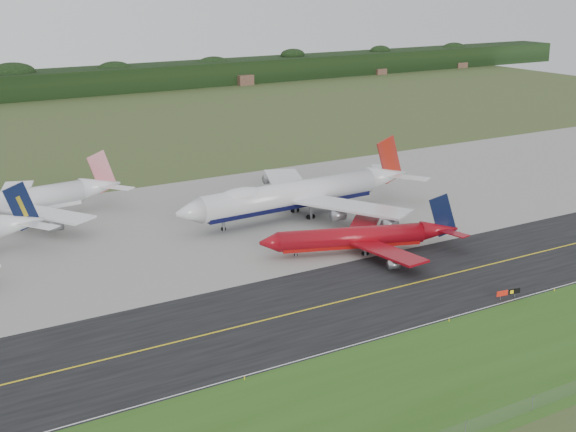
# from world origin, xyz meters

# --- Properties ---
(ground) EXTENTS (600.00, 600.00, 0.00)m
(ground) POSITION_xyz_m (0.00, 0.00, 0.00)
(ground) COLOR #384721
(ground) RESTS_ON ground
(grass_verge) EXTENTS (400.00, 30.00, 0.01)m
(grass_verge) POSITION_xyz_m (0.00, -35.00, 0.01)
(grass_verge) COLOR #2D5619
(grass_verge) RESTS_ON ground
(taxiway) EXTENTS (400.00, 32.00, 0.02)m
(taxiway) POSITION_xyz_m (0.00, -4.00, 0.01)
(taxiway) COLOR black
(taxiway) RESTS_ON ground
(apron) EXTENTS (400.00, 78.00, 0.01)m
(apron) POSITION_xyz_m (0.00, 51.00, 0.01)
(apron) COLOR gray
(apron) RESTS_ON ground
(taxiway_centreline) EXTENTS (400.00, 0.40, 0.00)m
(taxiway_centreline) POSITION_xyz_m (0.00, -4.00, 0.03)
(taxiway_centreline) COLOR yellow
(taxiway_centreline) RESTS_ON taxiway
(taxiway_edge_line) EXTENTS (400.00, 0.25, 0.00)m
(taxiway_edge_line) POSITION_xyz_m (0.00, -19.50, 0.03)
(taxiway_edge_line) COLOR silver
(taxiway_edge_line) RESTS_ON taxiway
(perimeter_fence) EXTENTS (320.00, 0.10, 320.00)m
(perimeter_fence) POSITION_xyz_m (0.00, -48.00, 1.10)
(perimeter_fence) COLOR slate
(perimeter_fence) RESTS_ON ground
(horizon_treeline) EXTENTS (700.00, 25.00, 12.00)m
(horizon_treeline) POSITION_xyz_m (0.00, 273.76, 5.47)
(horizon_treeline) COLOR black
(horizon_treeline) RESTS_ON ground
(jet_ba_747) EXTENTS (66.43, 55.02, 16.71)m
(jet_ba_747) POSITION_xyz_m (14.75, 44.35, 5.69)
(jet_ba_747) COLOR silver
(jet_ba_747) RESTS_ON ground
(jet_red_737) EXTENTS (42.00, 33.28, 11.67)m
(jet_red_737) POSITION_xyz_m (12.64, 15.67, 3.23)
(jet_red_737) COLOR maroon
(jet_red_737) RESTS_ON ground
(jet_star_tail) EXTENTS (54.61, 45.50, 14.40)m
(jet_star_tail) POSITION_xyz_m (-44.59, 74.77, 4.80)
(jet_star_tail) COLOR white
(jet_star_tail) RESTS_ON ground
(taxiway_sign) EXTENTS (5.01, 0.92, 1.68)m
(taxiway_sign) POSITION_xyz_m (20.09, -18.54, 1.18)
(taxiway_sign) COLOR slate
(taxiway_sign) RESTS_ON ground
(edge_marker_left) EXTENTS (0.16, 0.16, 0.50)m
(edge_marker_left) POSITION_xyz_m (-34.74, -20.50, 0.25)
(edge_marker_left) COLOR yellow
(edge_marker_left) RESTS_ON ground
(edge_marker_center) EXTENTS (0.16, 0.16, 0.50)m
(edge_marker_center) POSITION_xyz_m (4.25, -20.50, 0.25)
(edge_marker_center) COLOR yellow
(edge_marker_center) RESTS_ON ground
(edge_marker_right) EXTENTS (0.16, 0.16, 0.50)m
(edge_marker_right) POSITION_xyz_m (29.94, -20.50, 0.25)
(edge_marker_right) COLOR yellow
(edge_marker_right) RESTS_ON ground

